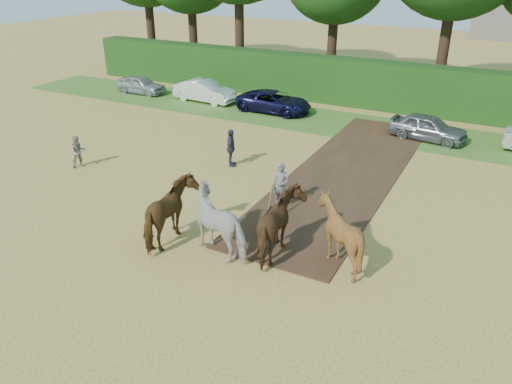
{
  "coord_description": "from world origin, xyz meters",
  "views": [
    {
      "loc": [
        7.64,
        -13.74,
        9.21
      ],
      "look_at": [
        0.06,
        0.71,
        1.4
      ],
      "focal_mm": 35.0,
      "sensor_mm": 36.0,
      "label": 1
    }
  ],
  "objects": [
    {
      "name": "ground",
      "position": [
        0.0,
        0.0,
        0.0
      ],
      "size": [
        120.0,
        120.0,
        0.0
      ],
      "primitive_type": "plane",
      "color": "gold",
      "rests_on": "ground"
    },
    {
      "name": "earth_strip",
      "position": [
        1.5,
        7.0,
        0.03
      ],
      "size": [
        4.5,
        17.0,
        0.05
      ],
      "primitive_type": "cube",
      "color": "#472D1C",
      "rests_on": "ground"
    },
    {
      "name": "plough_team",
      "position": [
        0.8,
        -0.89,
        1.11
      ],
      "size": [
        7.46,
        5.93,
        2.24
      ],
      "color": "brown",
      "rests_on": "ground"
    },
    {
      "name": "grass_verge",
      "position": [
        0.0,
        14.0,
        0.01
      ],
      "size": [
        50.0,
        5.0,
        0.03
      ],
      "primitive_type": "cube",
      "color": "#38601E",
      "rests_on": "ground"
    },
    {
      "name": "hedgerow",
      "position": [
        0.0,
        18.5,
        1.5
      ],
      "size": [
        46.0,
        1.6,
        3.0
      ],
      "primitive_type": "cube",
      "color": "#14380F",
      "rests_on": "ground"
    },
    {
      "name": "parked_cars",
      "position": [
        0.8,
        14.17,
        0.7
      ],
      "size": [
        35.87,
        3.18,
        1.47
      ],
      "color": "#B1B2B8",
      "rests_on": "ground"
    },
    {
      "name": "spectator_near",
      "position": [
        -10.01,
        1.86,
        0.78
      ],
      "size": [
        0.91,
        0.96,
        1.56
      ],
      "primitive_type": "imported",
      "rotation": [
        0.0,
        0.0,
        1.0
      ],
      "color": "#BCA794",
      "rests_on": "ground"
    },
    {
      "name": "spectator_far",
      "position": [
        -3.71,
        5.36,
        0.91
      ],
      "size": [
        0.86,
        1.15,
        1.82
      ],
      "primitive_type": "imported",
      "rotation": [
        0.0,
        0.0,
        2.02
      ],
      "color": "#2A2E39",
      "rests_on": "ground"
    }
  ]
}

